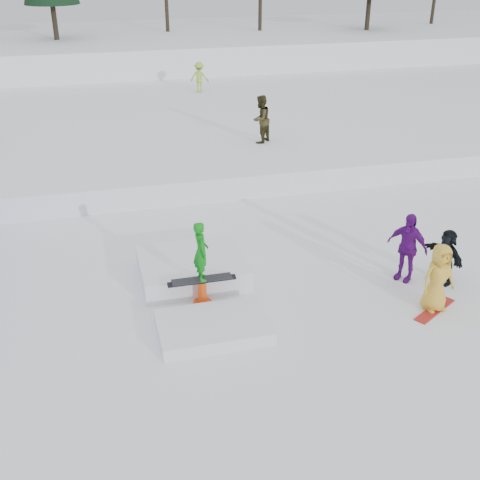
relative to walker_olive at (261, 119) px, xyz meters
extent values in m
plane|color=white|center=(-3.52, -10.54, -1.69)|extent=(120.00, 120.00, 0.00)
cube|color=white|center=(-3.52, 19.46, -0.49)|extent=(60.00, 14.00, 2.40)
cube|color=white|center=(-3.52, 5.46, -1.29)|extent=(50.00, 18.00, 0.80)
cylinder|color=black|center=(-7.52, 17.96, 1.71)|extent=(0.30, 0.30, 2.00)
cylinder|color=black|center=(12.48, 17.46, 1.71)|extent=(0.30, 0.30, 2.00)
imported|color=#2C2710|center=(0.00, 0.00, 0.00)|extent=(1.10, 1.08, 1.78)
imported|color=#98C23A|center=(-0.57, 9.04, -0.15)|extent=(1.10, 0.91, 1.49)
imported|color=#540C74|center=(0.98, -9.55, -0.80)|extent=(0.97, 1.11, 1.79)
imported|color=gold|center=(0.98, -11.00, -0.86)|extent=(0.86, 0.60, 1.66)
imported|color=black|center=(1.86, -9.93, -0.98)|extent=(0.63, 1.37, 1.42)
cube|color=#A31F1B|center=(0.98, -11.07, -1.68)|extent=(1.35, 0.95, 0.03)
cube|color=white|center=(-4.16, -8.16, -1.42)|extent=(2.60, 2.20, 0.54)
cube|color=white|center=(-4.16, -10.66, -1.54)|extent=(2.40, 1.60, 0.30)
cylinder|color=#F55C19|center=(-4.16, -9.46, -1.66)|extent=(0.44, 0.44, 0.06)
cylinder|color=#F55C19|center=(-4.16, -9.46, -1.39)|extent=(0.20, 0.20, 0.60)
cube|color=black|center=(-4.16, -9.46, -1.06)|extent=(1.60, 0.16, 0.06)
cube|color=black|center=(-4.16, -9.46, -1.02)|extent=(1.40, 0.28, 0.03)
imported|color=#088011|center=(-4.16, -9.46, -0.29)|extent=(0.34, 0.52, 1.42)
camera|label=1|loc=(-6.33, -21.30, 5.95)|focal=45.00mm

